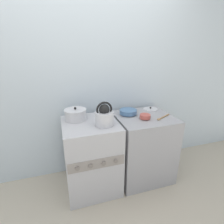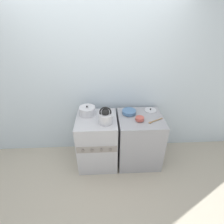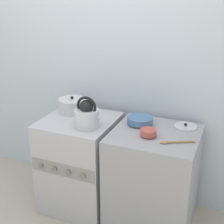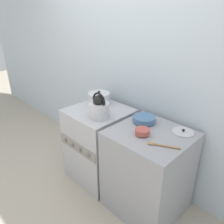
# 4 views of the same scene
# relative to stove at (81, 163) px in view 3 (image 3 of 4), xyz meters

# --- Properties ---
(ground_plane) EXTENTS (12.00, 12.00, 0.00)m
(ground_plane) POSITION_rel_stove_xyz_m (-0.00, -0.30, -0.42)
(ground_plane) COLOR #B2A893
(wall_back) EXTENTS (7.00, 0.06, 2.50)m
(wall_back) POSITION_rel_stove_xyz_m (-0.00, 0.40, 0.83)
(wall_back) COLOR silver
(wall_back) RESTS_ON ground_plane
(stove) EXTENTS (0.60, 0.62, 0.84)m
(stove) POSITION_rel_stove_xyz_m (0.00, 0.00, 0.00)
(stove) COLOR #B2B2B7
(stove) RESTS_ON ground_plane
(counter) EXTENTS (0.66, 0.63, 0.83)m
(counter) POSITION_rel_stove_xyz_m (0.66, 0.02, -0.00)
(counter) COLOR #99999E
(counter) RESTS_ON ground_plane
(kettle) EXTENTS (0.24, 0.20, 0.25)m
(kettle) POSITION_rel_stove_xyz_m (0.14, -0.11, 0.52)
(kettle) COLOR silver
(kettle) RESTS_ON stove
(cooking_pot) EXTENTS (0.24, 0.24, 0.15)m
(cooking_pot) POSITION_rel_stove_xyz_m (-0.13, 0.13, 0.48)
(cooking_pot) COLOR silver
(cooking_pot) RESTS_ON stove
(enamel_bowl) EXTENTS (0.21, 0.21, 0.06)m
(enamel_bowl) POSITION_rel_stove_xyz_m (0.50, 0.13, 0.45)
(enamel_bowl) COLOR #4C729E
(enamel_bowl) RESTS_ON counter
(small_ceramic_bowl) EXTENTS (0.12, 0.12, 0.05)m
(small_ceramic_bowl) POSITION_rel_stove_xyz_m (0.63, -0.06, 0.44)
(small_ceramic_bowl) COLOR #B75147
(small_ceramic_bowl) RESTS_ON counter
(loose_pot_lid) EXTENTS (0.18, 0.18, 0.03)m
(loose_pot_lid) POSITION_rel_stove_xyz_m (0.85, 0.21, 0.42)
(loose_pot_lid) COLOR silver
(loose_pot_lid) RESTS_ON counter
(wooden_spoon) EXTENTS (0.24, 0.14, 0.02)m
(wooden_spoon) POSITION_rel_stove_xyz_m (0.83, -0.10, 0.42)
(wooden_spoon) COLOR #A37A4C
(wooden_spoon) RESTS_ON counter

